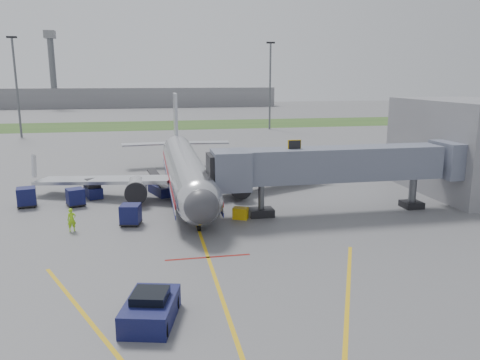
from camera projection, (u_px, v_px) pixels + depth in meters
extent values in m
plane|color=#565659|center=(202.00, 238.00, 36.62)|extent=(400.00, 400.00, 0.00)
cube|color=#2D4C1E|center=(163.00, 125.00, 122.87)|extent=(300.00, 25.00, 0.01)
cube|color=gold|center=(205.00, 247.00, 34.70)|extent=(0.25, 50.00, 0.01)
cube|color=maroon|center=(208.00, 257.00, 32.78)|extent=(6.00, 0.25, 0.01)
cube|color=gold|center=(109.00, 345.00, 22.08)|extent=(9.52, 20.04, 0.01)
cube|color=gold|center=(347.00, 320.00, 24.32)|extent=(9.52, 20.04, 0.01)
cylinder|color=silver|center=(185.00, 169.00, 50.41)|extent=(3.80, 28.00, 3.80)
sphere|color=silver|center=(200.00, 202.00, 37.00)|extent=(3.80, 3.80, 3.80)
sphere|color=#38383D|center=(201.00, 206.00, 35.75)|extent=(2.74, 2.74, 2.74)
cube|color=black|center=(200.00, 196.00, 36.49)|extent=(2.20, 1.20, 0.55)
cone|color=silver|center=(176.00, 147.00, 66.23)|extent=(3.80, 5.00, 3.80)
cube|color=#B7BAC1|center=(176.00, 119.00, 64.88)|extent=(0.35, 4.20, 7.00)
cube|color=#B7BAC1|center=(105.00, 180.00, 49.02)|extent=(15.10, 8.59, 1.13)
cube|color=#B7BAC1|center=(262.00, 174.00, 52.20)|extent=(15.10, 8.59, 1.13)
cylinder|color=silver|center=(136.00, 189.00, 46.85)|extent=(2.10, 3.60, 2.10)
cylinder|color=silver|center=(238.00, 185.00, 48.80)|extent=(2.10, 3.60, 2.10)
cube|color=maroon|center=(203.00, 171.00, 50.85)|extent=(0.05, 28.00, 0.45)
cube|color=navy|center=(203.00, 179.00, 51.04)|extent=(0.05, 28.00, 0.35)
cylinder|color=black|center=(199.00, 227.00, 38.47)|extent=(0.28, 0.70, 0.70)
cylinder|color=black|center=(162.00, 189.00, 50.89)|extent=(0.50, 1.00, 1.00)
cylinder|color=black|center=(209.00, 187.00, 51.86)|extent=(0.50, 1.00, 1.00)
cube|color=slate|center=(336.00, 164.00, 42.85)|extent=(20.00, 3.00, 3.00)
cube|color=slate|center=(231.00, 170.00, 41.06)|extent=(3.20, 3.60, 3.40)
cube|color=black|center=(217.00, 170.00, 40.84)|extent=(1.60, 3.00, 2.80)
cube|color=#CCA00C|center=(294.00, 145.00, 41.72)|extent=(1.20, 0.15, 1.00)
cylinder|color=#595B60|center=(261.00, 200.00, 42.20)|extent=(0.56, 0.56, 3.10)
cube|color=black|center=(261.00, 212.00, 42.46)|extent=(2.20, 1.60, 0.70)
cylinder|color=#595B60|center=(413.00, 192.00, 45.01)|extent=(0.70, 0.70, 3.10)
cube|color=black|center=(411.00, 204.00, 45.28)|extent=(1.80, 1.80, 0.60)
cube|color=slate|center=(453.00, 159.00, 45.10)|extent=(3.00, 4.00, 3.40)
cube|color=slate|center=(465.00, 146.00, 50.74)|extent=(10.00, 16.00, 10.00)
cylinder|color=#595B60|center=(17.00, 89.00, 95.93)|extent=(0.44, 0.44, 20.00)
cube|color=black|center=(12.00, 37.00, 93.74)|extent=(2.00, 0.40, 0.40)
cylinder|color=#595B60|center=(270.00, 87.00, 111.02)|extent=(0.44, 0.44, 20.00)
cube|color=black|center=(271.00, 43.00, 108.82)|extent=(2.00, 0.40, 0.40)
cube|color=slate|center=(132.00, 97.00, 196.81)|extent=(120.00, 14.00, 8.00)
cylinder|color=#595B60|center=(53.00, 73.00, 184.25)|extent=(2.40, 2.40, 28.00)
cube|color=slate|center=(50.00, 34.00, 181.12)|extent=(4.00, 4.00, 3.00)
cube|color=#0E123E|center=(151.00, 310.00, 24.09)|extent=(3.32, 4.44, 1.21)
cube|color=black|center=(150.00, 297.00, 23.92)|extent=(2.14, 2.14, 0.55)
cylinder|color=black|center=(124.00, 327.00, 22.78)|extent=(0.45, 0.91, 0.88)
cylinder|color=black|center=(164.00, 328.00, 22.67)|extent=(0.45, 0.91, 0.88)
cylinder|color=black|center=(139.00, 300.00, 25.57)|extent=(0.45, 0.91, 0.88)
cylinder|color=black|center=(175.00, 301.00, 25.46)|extent=(0.45, 0.91, 0.88)
cube|color=#0E123E|center=(93.00, 192.00, 48.99)|extent=(2.22, 3.04, 1.09)
cube|color=black|center=(93.00, 183.00, 48.79)|extent=(1.80, 2.07, 0.76)
cylinder|color=black|center=(90.00, 198.00, 47.97)|extent=(0.40, 0.59, 0.54)
cylinder|color=black|center=(101.00, 196.00, 48.50)|extent=(0.40, 0.59, 0.54)
cylinder|color=black|center=(86.00, 194.00, 49.63)|extent=(0.40, 0.59, 0.54)
cylinder|color=black|center=(97.00, 192.00, 50.16)|extent=(0.40, 0.59, 0.54)
cube|color=#0E123E|center=(131.00, 214.00, 39.81)|extent=(1.88, 1.88, 1.60)
cube|color=black|center=(131.00, 223.00, 39.98)|extent=(1.94, 1.94, 0.12)
cylinder|color=black|center=(122.00, 225.00, 39.39)|extent=(0.28, 0.33, 0.29)
cylinder|color=black|center=(137.00, 225.00, 39.39)|extent=(0.28, 0.33, 0.29)
cylinder|color=black|center=(126.00, 221.00, 40.59)|extent=(0.28, 0.33, 0.29)
cylinder|color=black|center=(140.00, 221.00, 40.60)|extent=(0.28, 0.33, 0.29)
cube|color=#0E123E|center=(75.00, 196.00, 45.70)|extent=(2.01, 2.01, 1.56)
cube|color=black|center=(76.00, 204.00, 45.87)|extent=(2.07, 2.07, 0.12)
cylinder|color=black|center=(71.00, 207.00, 45.07)|extent=(0.31, 0.34, 0.28)
cylinder|color=black|center=(84.00, 205.00, 45.69)|extent=(0.31, 0.34, 0.28)
cylinder|color=black|center=(68.00, 204.00, 46.06)|extent=(0.31, 0.34, 0.28)
cylinder|color=black|center=(81.00, 202.00, 46.69)|extent=(0.31, 0.34, 0.28)
cube|color=#0E123E|center=(26.00, 196.00, 45.41)|extent=(2.00, 2.00, 1.70)
cube|color=black|center=(27.00, 205.00, 45.59)|extent=(2.07, 2.07, 0.13)
cylinder|color=black|center=(20.00, 207.00, 44.76)|extent=(0.30, 0.35, 0.31)
cylinder|color=black|center=(35.00, 206.00, 45.25)|extent=(0.30, 0.35, 0.31)
cylinder|color=black|center=(20.00, 204.00, 45.94)|extent=(0.30, 0.35, 0.31)
cylinder|color=black|center=(35.00, 203.00, 46.44)|extent=(0.30, 0.35, 0.31)
cube|color=#0E123E|center=(161.00, 190.00, 50.36)|extent=(2.82, 4.25, 0.99)
cube|color=black|center=(159.00, 179.00, 50.59)|extent=(2.47, 4.50, 1.55)
cylinder|color=black|center=(161.00, 195.00, 48.93)|extent=(0.44, 0.66, 0.62)
cylinder|color=black|center=(171.00, 193.00, 49.49)|extent=(0.44, 0.66, 0.62)
cylinder|color=black|center=(151.00, 189.00, 51.31)|extent=(0.44, 0.66, 0.62)
cylinder|color=black|center=(161.00, 188.00, 51.87)|extent=(0.44, 0.66, 0.62)
cube|color=#CCA00C|center=(241.00, 213.00, 41.57)|extent=(1.54, 1.33, 1.04)
cylinder|color=black|center=(236.00, 217.00, 41.75)|extent=(0.27, 0.31, 0.26)
cylinder|color=black|center=(245.00, 218.00, 41.56)|extent=(0.27, 0.31, 0.26)
imported|color=#95DC19|center=(72.00, 220.00, 38.15)|extent=(0.82, 0.67, 1.93)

